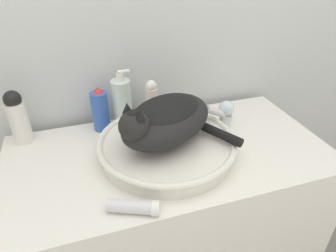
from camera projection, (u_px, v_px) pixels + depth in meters
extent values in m
cube|color=silver|center=(140.00, 2.00, 0.99)|extent=(8.00, 0.05, 2.40)
cube|color=white|center=(169.00, 235.00, 1.16)|extent=(1.02, 0.51, 0.80)
cylinder|color=white|center=(167.00, 147.00, 0.93)|extent=(0.41, 0.41, 0.05)
torus|color=white|center=(167.00, 141.00, 0.92)|extent=(0.43, 0.43, 0.02)
ellipsoid|color=black|center=(167.00, 120.00, 0.88)|extent=(0.37, 0.33, 0.12)
ellipsoid|color=black|center=(167.00, 110.00, 0.86)|extent=(0.28, 0.25, 0.06)
sphere|color=black|center=(134.00, 126.00, 0.78)|extent=(0.09, 0.09, 0.09)
sphere|color=black|center=(134.00, 118.00, 0.77)|extent=(0.05, 0.05, 0.05)
cone|color=black|center=(127.00, 108.00, 0.77)|extent=(0.03, 0.03, 0.03)
cone|color=black|center=(140.00, 114.00, 0.74)|extent=(0.03, 0.03, 0.03)
cylinder|color=black|center=(212.00, 130.00, 0.92)|extent=(0.13, 0.20, 0.03)
cylinder|color=silver|center=(225.00, 121.00, 1.06)|extent=(0.04, 0.04, 0.05)
cylinder|color=silver|center=(216.00, 112.00, 1.01)|extent=(0.11, 0.06, 0.08)
sphere|color=silver|center=(226.00, 108.00, 1.03)|extent=(0.05, 0.05, 0.05)
cylinder|color=silver|center=(151.00, 105.00, 1.08)|extent=(0.05, 0.05, 0.13)
sphere|color=white|center=(151.00, 86.00, 1.04)|extent=(0.04, 0.04, 0.04)
cylinder|color=#335BB7|center=(100.00, 111.00, 1.03)|extent=(0.06, 0.06, 0.14)
cone|color=red|center=(97.00, 90.00, 0.99)|extent=(0.03, 0.03, 0.02)
cylinder|color=white|center=(20.00, 123.00, 0.96)|extent=(0.06, 0.06, 0.14)
sphere|color=black|center=(12.00, 99.00, 0.92)|extent=(0.05, 0.05, 0.05)
cylinder|color=silver|center=(122.00, 104.00, 1.04)|extent=(0.07, 0.07, 0.17)
cylinder|color=white|center=(120.00, 77.00, 0.99)|extent=(0.02, 0.02, 0.02)
cylinder|color=white|center=(123.00, 72.00, 0.98)|extent=(0.04, 0.01, 0.01)
cylinder|color=silver|center=(130.00, 207.00, 0.73)|extent=(0.12, 0.08, 0.03)
cylinder|color=white|center=(156.00, 208.00, 0.73)|extent=(0.03, 0.04, 0.04)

